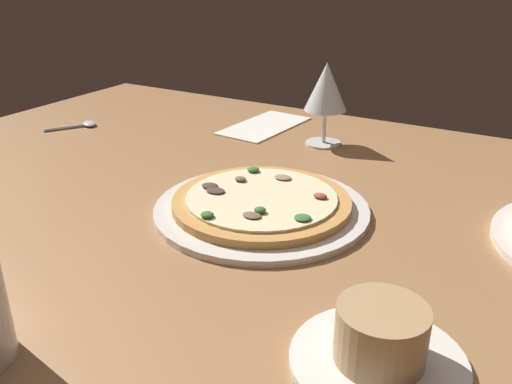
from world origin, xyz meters
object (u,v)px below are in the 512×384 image
Objects in this scene: paper_menu at (264,126)px; spoon at (83,125)px; wine_glass_far at (326,89)px; ramekin_on_saucer at (380,344)px; pizza_main at (261,205)px.

paper_menu is 2.07× the size of spoon.
spoon is (50.19, 15.48, -10.51)cm from wine_glass_far.
paper_menu is at bearing -149.64° from spoon.
spoon is at bearing 17.14° from wine_glass_far.
ramekin_on_saucer is 63.69cm from wine_glass_far.
ramekin_on_saucer is at bearing 138.03° from pizza_main.
wine_glass_far reaches higher than paper_menu.
ramekin_on_saucer is at bearing 153.32° from spoon.
pizza_main is 1.43× the size of paper_menu.
ramekin_on_saucer reaches higher than spoon.
wine_glass_far is 0.73× the size of paper_menu.
wine_glass_far is at bearing -82.00° from pizza_main.
ramekin_on_saucer is 0.74× the size of paper_menu.
wine_glass_far is at bearing -61.86° from ramekin_on_saucer.
pizza_main is at bearing 123.24° from paper_menu.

